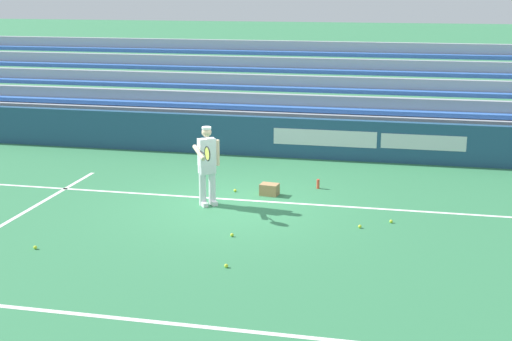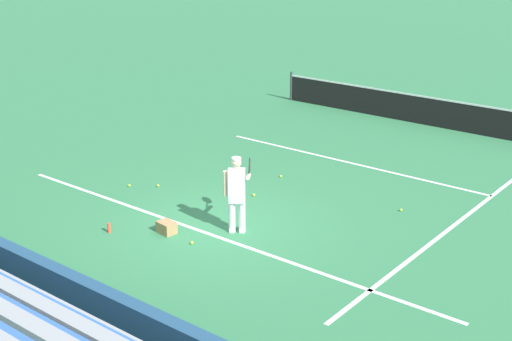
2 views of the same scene
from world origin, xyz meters
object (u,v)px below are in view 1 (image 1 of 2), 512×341
at_px(water_bottle, 318,184).
at_px(ball_box_cardboard, 269,189).
at_px(tennis_ball_stray_back, 226,266).
at_px(tennis_ball_far_right, 360,226).
at_px(tennis_ball_midcourt, 35,247).
at_px(tennis_ball_on_baseline, 235,190).
at_px(tennis_player, 207,165).
at_px(tennis_ball_near_player, 391,221).
at_px(tennis_ball_far_left, 232,235).

bearing_deg(water_bottle, ball_box_cardboard, 37.15).
xyz_separation_m(ball_box_cardboard, tennis_ball_stray_back, (-0.13, 4.37, -0.10)).
bearing_deg(water_bottle, tennis_ball_far_right, 114.06).
xyz_separation_m(tennis_ball_midcourt, tennis_ball_stray_back, (-3.58, 0.10, 0.00)).
bearing_deg(tennis_ball_stray_back, tennis_ball_on_baseline, -77.94).
xyz_separation_m(tennis_player, tennis_ball_stray_back, (-1.29, 3.35, -0.86)).
distance_m(tennis_ball_on_baseline, tennis_ball_far_right, 3.57).
relative_size(tennis_player, ball_box_cardboard, 4.29).
bearing_deg(tennis_ball_near_player, tennis_ball_on_baseline, -22.56).
bearing_deg(tennis_ball_stray_back, water_bottle, -99.68).
relative_size(ball_box_cardboard, tennis_ball_stray_back, 6.06).
xyz_separation_m(tennis_ball_far_right, tennis_ball_midcourt, (5.63, 2.41, 0.00)).
height_order(tennis_ball_far_right, water_bottle, water_bottle).
bearing_deg(water_bottle, tennis_ball_near_player, 128.96).
relative_size(ball_box_cardboard, tennis_ball_on_baseline, 6.06).
relative_size(ball_box_cardboard, water_bottle, 1.82).
xyz_separation_m(ball_box_cardboard, tennis_ball_near_player, (-2.77, 1.41, -0.10)).
xyz_separation_m(ball_box_cardboard, tennis_ball_on_baseline, (0.82, -0.08, -0.10)).
height_order(tennis_ball_on_baseline, water_bottle, water_bottle).
height_order(tennis_ball_on_baseline, tennis_ball_midcourt, same).
height_order(tennis_player, tennis_ball_stray_back, tennis_player).
distance_m(ball_box_cardboard, tennis_ball_midcourt, 5.49).
bearing_deg(tennis_player, ball_box_cardboard, -138.47).
bearing_deg(water_bottle, tennis_player, 39.56).
distance_m(tennis_ball_stray_back, tennis_ball_near_player, 3.96).
xyz_separation_m(tennis_player, tennis_ball_midcourt, (2.29, 3.25, -0.86)).
relative_size(tennis_player, tennis_ball_near_player, 25.98).
relative_size(tennis_ball_stray_back, tennis_ball_near_player, 1.00).
relative_size(tennis_ball_on_baseline, tennis_ball_midcourt, 1.00).
relative_size(tennis_ball_on_baseline, tennis_ball_far_right, 1.00).
bearing_deg(water_bottle, tennis_ball_on_baseline, 20.54).
relative_size(tennis_ball_far_right, water_bottle, 0.30).
bearing_deg(tennis_ball_near_player, tennis_ball_stray_back, 48.35).
bearing_deg(water_bottle, tennis_ball_stray_back, 80.32).
bearing_deg(tennis_ball_on_baseline, tennis_ball_stray_back, 102.06).
xyz_separation_m(tennis_ball_midcourt, tennis_ball_near_player, (-6.21, -2.86, 0.00)).
relative_size(tennis_ball_on_baseline, water_bottle, 0.30).
height_order(tennis_ball_on_baseline, tennis_ball_far_left, same).
bearing_deg(tennis_ball_midcourt, water_bottle, -131.52).
distance_m(tennis_ball_far_left, water_bottle, 3.81).
relative_size(tennis_player, tennis_ball_far_right, 25.98).
relative_size(tennis_player, tennis_ball_midcourt, 25.98).
bearing_deg(tennis_ball_far_left, tennis_ball_midcourt, 22.99).
relative_size(tennis_ball_midcourt, tennis_ball_far_left, 1.00).
xyz_separation_m(ball_box_cardboard, tennis_ball_far_right, (-2.18, 1.86, -0.10)).
bearing_deg(tennis_ball_near_player, ball_box_cardboard, -27.03).
bearing_deg(tennis_ball_on_baseline, water_bottle, -159.46).
xyz_separation_m(tennis_ball_on_baseline, tennis_ball_far_right, (-3.00, 1.94, 0.00)).
xyz_separation_m(tennis_ball_far_right, water_bottle, (1.17, -2.62, 0.08)).
height_order(tennis_ball_midcourt, tennis_ball_near_player, same).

